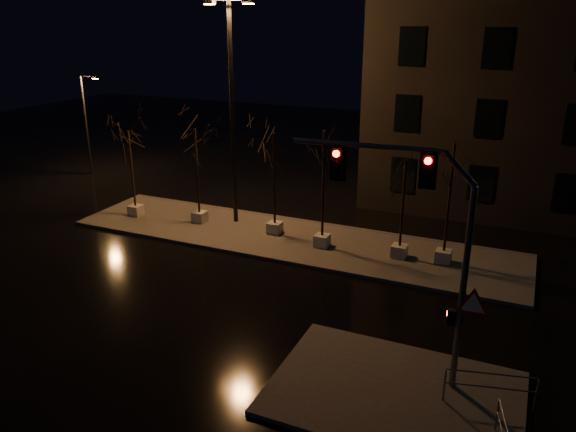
% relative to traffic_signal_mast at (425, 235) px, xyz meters
% --- Properties ---
extents(ground, '(90.00, 90.00, 0.00)m').
position_rel_traffic_signal_mast_xyz_m(ground, '(-7.84, 2.68, -4.71)').
color(ground, black).
rests_on(ground, ground).
extents(median, '(22.00, 5.00, 0.15)m').
position_rel_traffic_signal_mast_xyz_m(median, '(-7.84, 8.68, -4.64)').
color(median, '#45423E').
rests_on(median, ground).
extents(sidewalk_corner, '(7.00, 5.00, 0.15)m').
position_rel_traffic_signal_mast_xyz_m(sidewalk_corner, '(-0.34, -0.82, -4.64)').
color(sidewalk_corner, '#45423E').
rests_on(sidewalk_corner, ground).
extents(tree_0, '(1.80, 1.80, 4.68)m').
position_rel_traffic_signal_mast_xyz_m(tree_0, '(-16.64, 8.27, -1.01)').
color(tree_0, '#B5B3A9').
rests_on(tree_0, median).
extents(tree_1, '(1.80, 1.80, 5.00)m').
position_rel_traffic_signal_mast_xyz_m(tree_1, '(-12.96, 8.78, -0.77)').
color(tree_1, '#B5B3A9').
rests_on(tree_1, median).
extents(tree_2, '(1.80, 1.80, 5.11)m').
position_rel_traffic_signal_mast_xyz_m(tree_2, '(-8.73, 8.93, -0.69)').
color(tree_2, '#B5B3A9').
rests_on(tree_2, median).
extents(tree_3, '(1.80, 1.80, 5.55)m').
position_rel_traffic_signal_mast_xyz_m(tree_3, '(-6.02, 8.33, -0.35)').
color(tree_3, '#B5B3A9').
rests_on(tree_3, median).
extents(tree_4, '(1.80, 1.80, 4.53)m').
position_rel_traffic_signal_mast_xyz_m(tree_4, '(-2.45, 8.57, -1.13)').
color(tree_4, '#B5B3A9').
rests_on(tree_4, median).
extents(tree_5, '(1.80, 1.80, 5.42)m').
position_rel_traffic_signal_mast_xyz_m(tree_5, '(-0.58, 8.78, -0.45)').
color(tree_5, '#B5B3A9').
rests_on(tree_5, median).
extents(traffic_signal_mast, '(5.68, 0.59, 6.95)m').
position_rel_traffic_signal_mast_xyz_m(traffic_signal_mast, '(0.00, 0.00, 0.00)').
color(traffic_signal_mast, '#5A5C62').
rests_on(traffic_signal_mast, sidewalk_corner).
extents(streetlight_main, '(2.72, 0.53, 10.85)m').
position_rel_traffic_signal_mast_xyz_m(streetlight_main, '(-11.31, 9.65, 1.70)').
color(streetlight_main, black).
rests_on(streetlight_main, median).
extents(streetlight_far, '(1.27, 0.54, 6.59)m').
position_rel_traffic_signal_mast_xyz_m(streetlight_far, '(-24.95, 14.16, -1.09)').
color(streetlight_far, black).
rests_on(streetlight_far, ground).
extents(guard_rail_a, '(2.38, 0.61, 1.05)m').
position_rel_traffic_signal_mast_xyz_m(guard_rail_a, '(2.16, -0.40, -3.88)').
color(guard_rail_a, '#5A5C62').
rests_on(guard_rail_a, sidewalk_corner).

